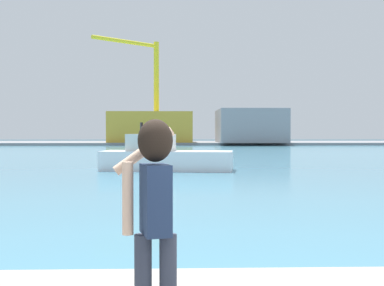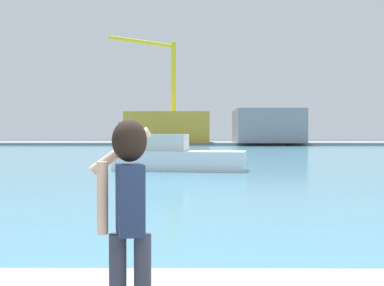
{
  "view_description": "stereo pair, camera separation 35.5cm",
  "coord_description": "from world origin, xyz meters",
  "views": [
    {
      "loc": [
        -0.89,
        -3.81,
        2.32
      ],
      "look_at": [
        -0.61,
        5.37,
        2.12
      ],
      "focal_mm": 45.55,
      "sensor_mm": 36.0,
      "label": 1
    },
    {
      "loc": [
        -0.54,
        -3.81,
        2.32
      ],
      "look_at": [
        -0.61,
        5.37,
        2.12
      ],
      "focal_mm": 45.55,
      "sensor_mm": 36.0,
      "label": 2
    }
  ],
  "objects": [
    {
      "name": "port_crane",
      "position": [
        -6.22,
        88.61,
        12.36
      ],
      "size": [
        11.43,
        9.64,
        19.16
      ],
      "color": "yellow",
      "rests_on": "far_shore_dock"
    },
    {
      "name": "boat_moored",
      "position": [
        -1.67,
        25.8,
        0.81
      ],
      "size": [
        8.21,
        3.75,
        2.2
      ],
      "rotation": [
        0.0,
        0.0,
        -0.16
      ],
      "color": "white",
      "rests_on": "harbor_water"
    },
    {
      "name": "far_shore_dock",
      "position": [
        0.0,
        92.0,
        0.24
      ],
      "size": [
        140.0,
        20.0,
        0.48
      ],
      "primitive_type": "cube",
      "color": "gray",
      "rests_on": "ground_plane"
    },
    {
      "name": "harbor_water",
      "position": [
        0.0,
        52.0,
        0.01
      ],
      "size": [
        140.0,
        100.0,
        0.02
      ],
      "primitive_type": "cube",
      "color": "teal",
      "rests_on": "ground_plane"
    },
    {
      "name": "warehouse_left",
      "position": [
        -5.79,
        88.84,
        3.31
      ],
      "size": [
        15.49,
        11.2,
        5.66
      ],
      "primitive_type": "cube",
      "color": "gold",
      "rests_on": "far_shore_dock"
    },
    {
      "name": "warehouse_right",
      "position": [
        12.7,
        86.1,
        3.51
      ],
      "size": [
        11.99,
        13.53,
        6.06
      ],
      "primitive_type": "cube",
      "color": "gray",
      "rests_on": "far_shore_dock"
    },
    {
      "name": "ground_plane",
      "position": [
        0.0,
        50.0,
        0.0
      ],
      "size": [
        220.0,
        220.0,
        0.0
      ],
      "primitive_type": "plane",
      "color": "#334751"
    },
    {
      "name": "person_photographer",
      "position": [
        -1.08,
        0.07,
        1.76
      ],
      "size": [
        0.54,
        0.54,
        1.74
      ],
      "rotation": [
        0.0,
        0.0,
        1.82
      ],
      "color": "#2D3342",
      "rests_on": "quay_promenade"
    }
  ]
}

